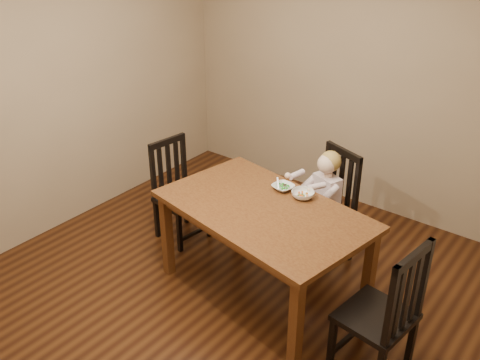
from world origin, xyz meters
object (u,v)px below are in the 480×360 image
Objects in this scene: chair_child at (328,207)px; bowl_veg at (303,194)px; dining_table at (263,218)px; chair_right at (384,314)px; chair_left at (178,192)px; toddler at (325,195)px; bowl_peas at (283,187)px.

chair_child is 5.63× the size of bowl_veg.
chair_child is (0.14, 0.81, -0.23)m from dining_table.
chair_child is at bearing 51.78° from chair_right.
chair_left reaches higher than dining_table.
chair_left is at bearing 43.01° from toddler.
chair_child is at bearing 80.52° from dining_table.
chair_right reaches higher than toddler.
chair_right is 6.29× the size of bowl_peas.
toddler is at bearing 94.60° from bowl_veg.
chair_child is 1.88× the size of toddler.
chair_right is (2.28, -0.42, 0.04)m from chair_left.
chair_right reaches higher than bowl_peas.
toddler is at bearing 81.22° from dining_table.
chair_child reaches higher than bowl_veg.
chair_right is 1.34m from bowl_peas.
chair_right is at bearing -10.17° from dining_table.
bowl_peas is (-1.18, 0.54, 0.33)m from chair_right.
dining_table is 0.36m from bowl_peas.
bowl_veg reaches higher than bowl_peas.
chair_child is 1.42m from chair_right.
chair_right is 1.16m from bowl_veg.
chair_left is (-1.29, -0.59, -0.02)m from chair_child.
chair_child is at bearing 121.93° from chair_left.
dining_table is at bearing 87.17° from chair_right.
chair_right is at bearing -28.37° from bowl_veg.
toddler reaches higher than bowl_peas.
toddler reaches higher than dining_table.
chair_right is 1.95× the size of toddler.
toddler is 0.50m from bowl_peas.
chair_child reaches higher than dining_table.
chair_right reaches higher than dining_table.
bowl_veg reaches higher than dining_table.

